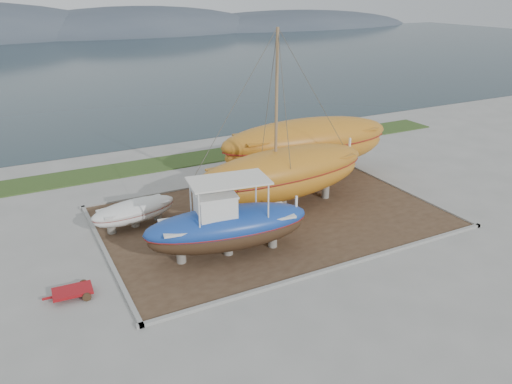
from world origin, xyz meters
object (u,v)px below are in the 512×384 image
blue_caique (228,218)px  orange_bare_hull (307,150)px  orange_sailboat (285,124)px  red_trailer (73,293)px  white_dinghy (135,214)px

blue_caique → orange_bare_hull: 11.21m
orange_sailboat → red_trailer: bearing=-168.1°
orange_sailboat → red_trailer: 13.48m
white_dinghy → orange_bare_hull: (11.94, 1.87, 1.25)m
orange_sailboat → orange_bare_hull: orange_sailboat is taller
blue_caique → red_trailer: (-7.12, -0.17, -1.78)m
blue_caique → white_dinghy: blue_caique is taller
white_dinghy → orange_sailboat: orange_sailboat is taller
orange_sailboat → orange_bare_hull: size_ratio=0.91×
blue_caique → orange_bare_hull: (8.82, 6.91, 0.06)m
orange_bare_hull → red_trailer: 17.54m
orange_sailboat → orange_bare_hull: bearing=38.8°
red_trailer → orange_sailboat: bearing=19.1°
orange_sailboat → blue_caique: bearing=-150.4°
blue_caique → orange_sailboat: size_ratio=0.72×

